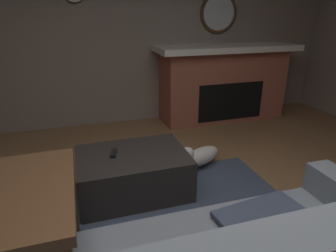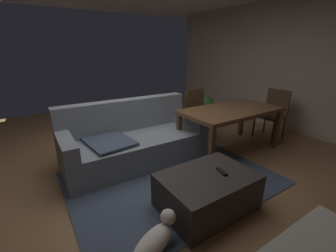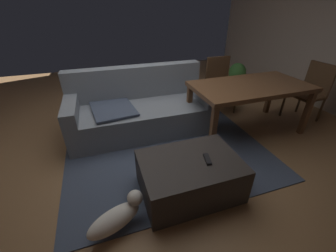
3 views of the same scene
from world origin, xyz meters
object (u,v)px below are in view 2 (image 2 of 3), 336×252
at_px(ottoman_coffee_table, 207,191).
at_px(potted_plant, 206,106).
at_px(couch, 133,141).
at_px(dining_chair_north, 198,111).
at_px(tv_remote, 222,171).
at_px(dining_chair_east, 274,111).
at_px(small_dog, 155,239).
at_px(dining_table, 231,113).

relative_size(ottoman_coffee_table, potted_plant, 1.71).
height_order(couch, dining_chair_north, dining_chair_north).
bearing_deg(ottoman_coffee_table, tv_remote, -15.32).
relative_size(tv_remote, dining_chair_east, 0.17).
height_order(ottoman_coffee_table, dining_chair_east, dining_chair_east).
distance_m(couch, ottoman_coffee_table, 1.47).
bearing_deg(tv_remote, small_dog, -155.79).
xyz_separation_m(ottoman_coffee_table, potted_plant, (2.27, 2.53, 0.13)).
bearing_deg(tv_remote, couch, 116.93).
bearing_deg(tv_remote, potted_plant, 64.31).
distance_m(tv_remote, potted_plant, 3.32).
bearing_deg(ottoman_coffee_table, dining_chair_north, 52.67).
relative_size(dining_table, dining_chair_north, 1.79).
xyz_separation_m(ottoman_coffee_table, dining_table, (1.32, 0.90, 0.46)).
relative_size(couch, ottoman_coffee_table, 2.12).
distance_m(dining_chair_north, potted_plant, 1.26).
bearing_deg(couch, potted_plant, 23.52).
bearing_deg(potted_plant, small_dog, -137.88).
xyz_separation_m(couch, dining_chair_east, (2.73, -0.55, 0.21)).
relative_size(dining_table, dining_chair_east, 1.79).
bearing_deg(small_dog, dining_table, 28.10).
xyz_separation_m(potted_plant, small_dog, (-3.03, -2.74, -0.18)).
xyz_separation_m(dining_chair_north, dining_chair_east, (1.22, -0.82, 0.00)).
distance_m(couch, dining_chair_east, 2.80).
bearing_deg(potted_plant, tv_remote, -129.33).
height_order(dining_table, potted_plant, dining_table).
distance_m(dining_table, dining_chair_north, 0.84).
height_order(ottoman_coffee_table, dining_chair_north, dining_chair_north).
bearing_deg(couch, small_dog, -108.96).
bearing_deg(dining_chair_north, couch, -169.80).
bearing_deg(potted_plant, couch, -156.48).
height_order(couch, ottoman_coffee_table, couch).
height_order(tv_remote, dining_chair_east, dining_chair_east).
relative_size(couch, tv_remote, 13.18).
height_order(potted_plant, small_dog, potted_plant).
bearing_deg(dining_chair_north, small_dog, -137.00).
bearing_deg(ottoman_coffee_table, dining_chair_east, 19.55).
bearing_deg(dining_chair_north, dining_table, -90.10).
bearing_deg(dining_table, dining_chair_north, 89.90).
distance_m(dining_chair_east, potted_plant, 1.66).
height_order(ottoman_coffee_table, tv_remote, tv_remote).
relative_size(ottoman_coffee_table, dining_chair_north, 1.07).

